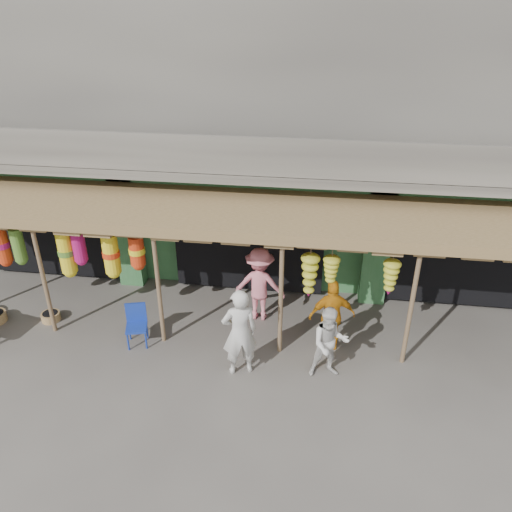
# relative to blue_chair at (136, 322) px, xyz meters

# --- Properties ---
(ground) EXTENTS (80.00, 80.00, 0.00)m
(ground) POSITION_rel_blue_chair_xyz_m (2.02, 0.32, -0.50)
(ground) COLOR #514C47
(ground) RESTS_ON ground
(building) EXTENTS (16.40, 6.80, 7.00)m
(building) POSITION_rel_blue_chair_xyz_m (2.02, 5.18, 2.87)
(building) COLOR gray
(building) RESTS_ON ground
(awning) EXTENTS (14.00, 2.70, 2.79)m
(awning) POSITION_rel_blue_chair_xyz_m (1.88, 1.12, 2.07)
(awning) COLOR brown
(awning) RESTS_ON ground
(blue_chair) EXTENTS (0.53, 0.54, 0.90)m
(blue_chair) POSITION_rel_blue_chair_xyz_m (0.00, 0.00, 0.00)
(blue_chair) COLOR #17329A
(blue_chair) RESTS_ON ground
(basket_right) EXTENTS (0.52, 0.52, 0.19)m
(basket_right) POSITION_rel_blue_chair_xyz_m (-2.26, 0.47, -0.41)
(basket_right) COLOR #A4774C
(basket_right) RESTS_ON ground
(person_front) EXTENTS (0.80, 0.66, 1.87)m
(person_front) POSITION_rel_blue_chair_xyz_m (2.32, -0.62, 0.43)
(person_front) COLOR beige
(person_front) RESTS_ON ground
(person_right) EXTENTS (0.84, 0.71, 1.52)m
(person_right) POSITION_rel_blue_chair_xyz_m (4.02, -0.47, 0.26)
(person_right) COLOR silver
(person_right) RESTS_ON ground
(person_vendor) EXTENTS (1.01, 0.58, 1.62)m
(person_vendor) POSITION_rel_blue_chair_xyz_m (4.06, 0.37, 0.31)
(person_vendor) COLOR orange
(person_vendor) RESTS_ON ground
(person_shopper) EXTENTS (1.16, 0.71, 1.75)m
(person_shopper) POSITION_rel_blue_chair_xyz_m (2.45, 1.28, 0.37)
(person_shopper) COLOR pink
(person_shopper) RESTS_ON ground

